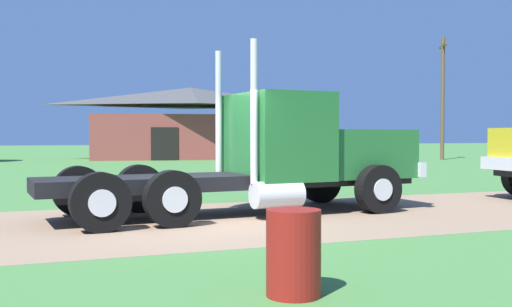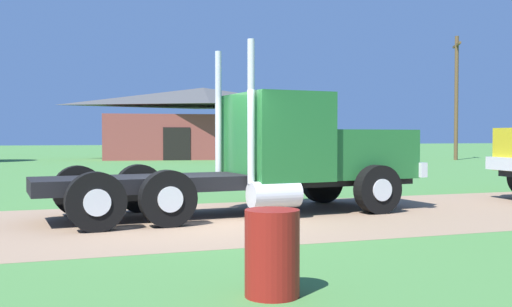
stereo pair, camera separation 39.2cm
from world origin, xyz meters
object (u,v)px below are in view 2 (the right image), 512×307
Objects in this scene: truck_foreground_white at (282,156)px; shed_building at (203,124)px; steel_barrel at (272,253)px; utility_pole_near at (456,94)px.

shed_building reaches higher than truck_foreground_white.
truck_foreground_white is 9.35× the size of steel_barrel.
utility_pole_near is at bearing 49.62° from steel_barrel.
utility_pole_near reaches higher than steel_barrel.
truck_foreground_white reaches higher than steel_barrel.
steel_barrel is at bearing -130.38° from utility_pole_near.
shed_building reaches higher than steel_barrel.
steel_barrel is 37.17m from shed_building.
steel_barrel is (-2.57, -6.22, -0.75)m from truck_foreground_white.
shed_building is 17.65m from utility_pole_near.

